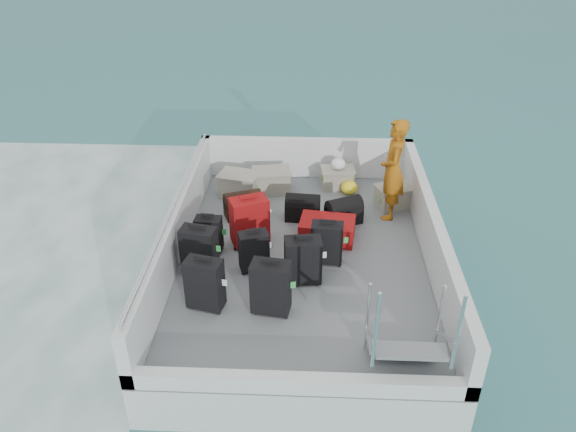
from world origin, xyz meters
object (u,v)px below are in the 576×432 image
Objects in this scene: suitcase_0 at (205,284)px; suitcase_4 at (254,252)px; crate_3 at (394,197)px; crate_1 at (272,182)px; passenger at (393,170)px; suitcase_1 at (199,251)px; crate_2 at (338,179)px; crate_0 at (239,185)px; suitcase_8 at (327,230)px; suitcase_5 at (250,221)px; suitcase_3 at (271,288)px; suitcase_6 at (303,261)px; suitcase_2 at (209,235)px; suitcase_7 at (327,243)px.

suitcase_0 reaches higher than suitcase_4.
suitcase_4 is at bearing -138.93° from crate_3.
passenger is (1.86, -0.71, 0.61)m from crate_1.
suitcase_1 is 1.30× the size of crate_2.
suitcase_4 reaches higher than crate_0.
suitcase_4 is 2.21m from crate_1.
crate_2 is at bearing 12.38° from crate_0.
passenger is (0.96, 0.71, 0.63)m from suitcase_8.
suitcase_1 is 0.95× the size of suitcase_5.
crate_0 is 1.15× the size of crate_2.
crate_1 is (0.20, 1.57, -0.18)m from suitcase_5.
passenger reaches higher than suitcase_5.
suitcase_5 is (0.58, 0.74, 0.02)m from suitcase_1.
crate_0 is 1.01× the size of crate_1.
passenger reaches higher than crate_3.
suitcase_0 reaches higher than crate_1.
crate_1 is (-0.20, 3.04, -0.17)m from suitcase_3.
suitcase_4 is 0.80× the size of suitcase_5.
suitcase_4 is at bearing 136.71° from suitcase_8.
suitcase_8 is at bearing -47.80° from passenger.
passenger reaches higher than suitcase_6.
suitcase_8 is at bearing 16.83° from suitcase_2.
suitcase_1 is 1.13× the size of suitcase_7.
crate_0 is 1.66m from crate_2.
suitcase_8 is 1.46m from crate_3.
suitcase_4 is 0.94× the size of crate_0.
suitcase_5 reaches higher than suitcase_0.
crate_1 is 2.02m from crate_3.
passenger is at bearing 56.78° from suitcase_7.
passenger is (0.98, 1.28, 0.49)m from suitcase_7.
suitcase_1 reaches higher than suitcase_7.
suitcase_6 is (0.77, -0.88, -0.03)m from suitcase_5.
suitcase_6 is 1.07× the size of crate_0.
suitcase_6 reaches higher than suitcase_4.
crate_0 is at bearing 102.74° from suitcase_0.
suitcase_1 is (-0.19, 0.69, 0.00)m from suitcase_0.
suitcase_7 is (0.96, 0.22, 0.02)m from suitcase_4.
suitcase_0 is at bearing -134.80° from crate_3.
crate_1 is at bearing 95.23° from suitcase_6.
suitcase_5 reaches higher than suitcase_3.
passenger is at bearing -12.97° from crate_0.
suitcase_7 is at bearing -3.09° from suitcase_2.
suitcase_7 is at bearing 66.13° from suitcase_3.
suitcase_2 is 2.71m from crate_2.
suitcase_6 is at bearing 67.58° from suitcase_3.
suitcase_5 is 1.13m from suitcase_8.
suitcase_4 reaches higher than crate_2.
crate_1 is 1.14× the size of crate_2.
suitcase_6 reaches higher than suitcase_7.
crate_2 is (0.90, 3.24, -0.19)m from suitcase_3.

